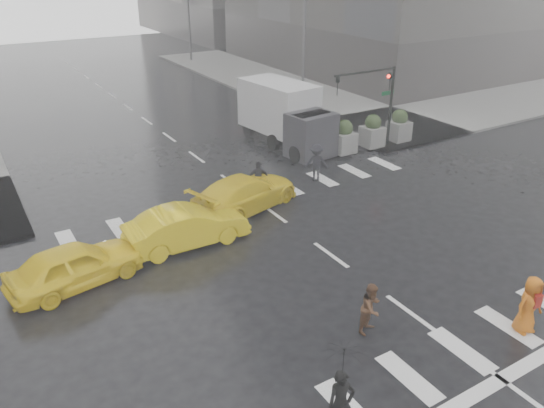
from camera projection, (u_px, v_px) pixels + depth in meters
ground at (331, 255)px, 19.32m from camera, size 120.00×120.00×0.00m
sidewalk_ne at (395, 91)px, 41.94m from camera, size 35.00×35.00×0.15m
road_markings at (331, 255)px, 19.31m from camera, size 18.00×48.00×0.01m
traffic_signal_pole at (378, 92)px, 28.34m from camera, size 4.45×0.42×4.50m
street_lamp_near at (303, 34)px, 36.19m from camera, size 2.15×0.22×9.00m
street_lamp_far at (187, 10)px, 51.63m from camera, size 2.15×0.22×9.00m
planter_west at (344, 137)px, 28.51m from camera, size 1.10×1.10×1.80m
planter_mid at (372, 131)px, 29.45m from camera, size 1.10×1.10×1.80m
planter_east at (399, 126)px, 30.39m from camera, size 1.10×1.10×1.80m
pedestrian_black at (343, 378)px, 11.53m from camera, size 1.21×1.22×2.43m
pedestrian_brown at (371, 308)px, 15.13m from camera, size 0.93×0.82×1.58m
pedestrian_orange at (529, 305)px, 15.08m from camera, size 0.94×0.67×1.80m
pedestrian_far_a at (259, 178)px, 23.77m from camera, size 1.12×0.97×1.64m
pedestrian_far_b at (316, 163)px, 25.28m from camera, size 1.34×1.11×1.81m
taxi_front at (75, 265)px, 17.30m from camera, size 4.61×2.52×1.49m
taxi_mid at (187, 227)px, 19.69m from camera, size 4.61×1.65×1.51m
taxi_rear at (245, 193)px, 22.51m from camera, size 4.98×3.33×1.50m
box_truck at (287, 114)px, 29.51m from camera, size 2.44×6.51×3.46m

